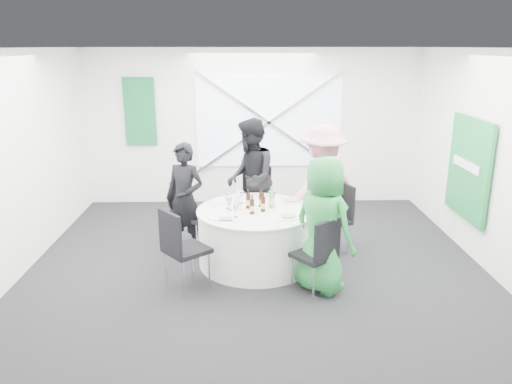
{
  "coord_description": "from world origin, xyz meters",
  "views": [
    {
      "loc": [
        -0.15,
        -6.0,
        2.82
      ],
      "look_at": [
        0.0,
        0.2,
        1.0
      ],
      "focal_mm": 35.0,
      "sensor_mm": 36.0,
      "label": 1
    }
  ],
  "objects_px": {
    "person_man_back_left": "(185,199)",
    "person_man_back": "(250,179)",
    "clear_water_bottle": "(238,202)",
    "chair_back_left": "(188,208)",
    "green_water_bottle": "(272,200)",
    "chair_front_left": "(180,244)",
    "chair_back": "(257,195)",
    "person_woman_pink": "(322,187)",
    "chair_back_right": "(338,212)",
    "chair_front_right": "(319,250)",
    "banquet_table": "(256,237)",
    "person_woman_green": "(323,225)"
  },
  "relations": [
    {
      "from": "person_man_back_left",
      "to": "person_man_back",
      "type": "relative_size",
      "value": 0.86
    },
    {
      "from": "person_man_back_left",
      "to": "clear_water_bottle",
      "type": "xyz_separation_m",
      "value": [
        0.74,
        -0.44,
        0.09
      ]
    },
    {
      "from": "chair_back_left",
      "to": "person_man_back_left",
      "type": "height_order",
      "value": "person_man_back_left"
    },
    {
      "from": "person_man_back_left",
      "to": "green_water_bottle",
      "type": "distance_m",
      "value": 1.24
    },
    {
      "from": "chair_back_left",
      "to": "chair_front_left",
      "type": "height_order",
      "value": "chair_front_left"
    },
    {
      "from": "chair_back",
      "to": "person_woman_pink",
      "type": "xyz_separation_m",
      "value": [
        0.91,
        -0.57,
        0.29
      ]
    },
    {
      "from": "person_man_back",
      "to": "person_woman_pink",
      "type": "distance_m",
      "value": 1.1
    },
    {
      "from": "chair_back_right",
      "to": "chair_front_right",
      "type": "bearing_deg",
      "value": -37.85
    },
    {
      "from": "chair_back_right",
      "to": "chair_back_left",
      "type": "bearing_deg",
      "value": -114.44
    },
    {
      "from": "banquet_table",
      "to": "person_man_back",
      "type": "bearing_deg",
      "value": 93.3
    },
    {
      "from": "person_man_back",
      "to": "clear_water_bottle",
      "type": "relative_size",
      "value": 6.46
    },
    {
      "from": "chair_back",
      "to": "person_man_back_left",
      "type": "relative_size",
      "value": 0.66
    },
    {
      "from": "clear_water_bottle",
      "to": "person_woman_green",
      "type": "bearing_deg",
      "value": -37.0
    },
    {
      "from": "chair_back_right",
      "to": "person_man_back_left",
      "type": "xyz_separation_m",
      "value": [
        -2.13,
        0.04,
        0.21
      ]
    },
    {
      "from": "person_man_back_left",
      "to": "person_woman_green",
      "type": "xyz_separation_m",
      "value": [
        1.74,
        -1.19,
        0.04
      ]
    },
    {
      "from": "chair_back_left",
      "to": "person_man_back_left",
      "type": "xyz_separation_m",
      "value": [
        -0.02,
        -0.18,
        0.2
      ]
    },
    {
      "from": "person_man_back_left",
      "to": "person_woman_green",
      "type": "relative_size",
      "value": 0.96
    },
    {
      "from": "chair_back",
      "to": "chair_back_right",
      "type": "distance_m",
      "value": 1.35
    },
    {
      "from": "chair_front_right",
      "to": "person_man_back",
      "type": "bearing_deg",
      "value": -106.63
    },
    {
      "from": "green_water_bottle",
      "to": "clear_water_bottle",
      "type": "bearing_deg",
      "value": -169.0
    },
    {
      "from": "chair_back_left",
      "to": "clear_water_bottle",
      "type": "relative_size",
      "value": 3.55
    },
    {
      "from": "chair_front_left",
      "to": "person_woman_pink",
      "type": "bearing_deg",
      "value": -94.05
    },
    {
      "from": "person_man_back",
      "to": "person_woman_green",
      "type": "distance_m",
      "value": 1.96
    },
    {
      "from": "banquet_table",
      "to": "person_woman_green",
      "type": "height_order",
      "value": "person_woman_green"
    },
    {
      "from": "chair_back_right",
      "to": "chair_front_left",
      "type": "bearing_deg",
      "value": -79.73
    },
    {
      "from": "chair_back_left",
      "to": "person_man_back",
      "type": "xyz_separation_m",
      "value": [
        0.9,
        0.4,
        0.32
      ]
    },
    {
      "from": "banquet_table",
      "to": "chair_front_right",
      "type": "distance_m",
      "value": 1.15
    },
    {
      "from": "chair_front_right",
      "to": "person_man_back_left",
      "type": "bearing_deg",
      "value": -76.65
    },
    {
      "from": "person_woman_pink",
      "to": "person_woman_green",
      "type": "xyz_separation_m",
      "value": [
        -0.19,
        -1.34,
        -0.08
      ]
    },
    {
      "from": "chair_front_left",
      "to": "chair_front_right",
      "type": "bearing_deg",
      "value": -134.28
    },
    {
      "from": "chair_front_left",
      "to": "banquet_table",
      "type": "bearing_deg",
      "value": -90.0
    },
    {
      "from": "person_woman_pink",
      "to": "green_water_bottle",
      "type": "xyz_separation_m",
      "value": [
        -0.74,
        -0.5,
        -0.02
      ]
    },
    {
      "from": "person_woman_pink",
      "to": "green_water_bottle",
      "type": "distance_m",
      "value": 0.9
    },
    {
      "from": "chair_back",
      "to": "person_man_back",
      "type": "xyz_separation_m",
      "value": [
        -0.1,
        -0.14,
        0.3
      ]
    },
    {
      "from": "chair_front_right",
      "to": "person_woman_green",
      "type": "bearing_deg",
      "value": -151.51
    },
    {
      "from": "chair_back_left",
      "to": "person_man_back",
      "type": "distance_m",
      "value": 1.03
    },
    {
      "from": "banquet_table",
      "to": "chair_back",
      "type": "distance_m",
      "value": 1.17
    },
    {
      "from": "chair_back_right",
      "to": "chair_back",
      "type": "bearing_deg",
      "value": -142.76
    },
    {
      "from": "chair_back_left",
      "to": "chair_back_right",
      "type": "xyz_separation_m",
      "value": [
        2.11,
        -0.22,
        -0.01
      ]
    },
    {
      "from": "green_water_bottle",
      "to": "clear_water_bottle",
      "type": "distance_m",
      "value": 0.45
    },
    {
      "from": "chair_front_left",
      "to": "person_man_back_left",
      "type": "height_order",
      "value": "person_man_back_left"
    },
    {
      "from": "person_man_back_left",
      "to": "chair_front_left",
      "type": "bearing_deg",
      "value": -63.1
    },
    {
      "from": "person_woman_pink",
      "to": "chair_back",
      "type": "bearing_deg",
      "value": -63.24
    },
    {
      "from": "chair_back",
      "to": "chair_back_right",
      "type": "height_order",
      "value": "chair_back"
    },
    {
      "from": "chair_back",
      "to": "clear_water_bottle",
      "type": "height_order",
      "value": "clear_water_bottle"
    },
    {
      "from": "banquet_table",
      "to": "person_woman_pink",
      "type": "xyz_separation_m",
      "value": [
        0.95,
        0.57,
        0.52
      ]
    },
    {
      "from": "banquet_table",
      "to": "chair_front_left",
      "type": "height_order",
      "value": "chair_front_left"
    },
    {
      "from": "chair_back",
      "to": "chair_front_left",
      "type": "bearing_deg",
      "value": -114.6
    },
    {
      "from": "chair_back",
      "to": "chair_back_right",
      "type": "bearing_deg",
      "value": -32.1
    },
    {
      "from": "green_water_bottle",
      "to": "chair_back_right",
      "type": "bearing_deg",
      "value": 18.37
    }
  ]
}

